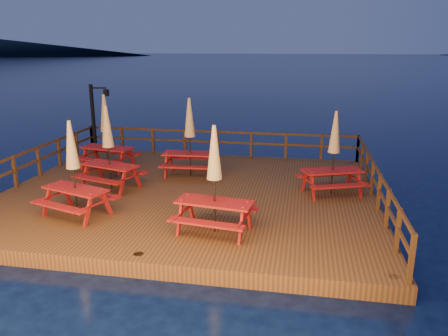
# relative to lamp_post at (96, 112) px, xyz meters

# --- Properties ---
(ground) EXTENTS (500.00, 500.00, 0.00)m
(ground) POSITION_rel_lamp_post_xyz_m (5.39, -4.55, -2.20)
(ground) COLOR black
(ground) RESTS_ON ground
(deck) EXTENTS (12.00, 10.00, 0.40)m
(deck) POSITION_rel_lamp_post_xyz_m (5.39, -4.55, -2.00)
(deck) COLOR #472A16
(deck) RESTS_ON ground
(deck_piles) EXTENTS (11.44, 9.44, 1.40)m
(deck_piles) POSITION_rel_lamp_post_xyz_m (5.39, -4.55, -2.50)
(deck_piles) COLOR #372511
(deck_piles) RESTS_ON ground
(railing) EXTENTS (11.80, 9.75, 1.10)m
(railing) POSITION_rel_lamp_post_xyz_m (5.39, -2.77, -1.03)
(railing) COLOR #372511
(railing) RESTS_ON deck
(lamp_post) EXTENTS (0.85, 0.18, 3.00)m
(lamp_post) POSITION_rel_lamp_post_xyz_m (0.00, 0.00, 0.00)
(lamp_post) COLOR black
(lamp_post) RESTS_ON deck
(picnic_table_0) EXTENTS (2.33, 2.10, 2.78)m
(picnic_table_0) POSITION_rel_lamp_post_xyz_m (2.75, -4.77, -0.35)
(picnic_table_0) COLOR maroon
(picnic_table_0) RESTS_ON deck
(picnic_table_1) EXTENTS (2.07, 1.73, 2.85)m
(picnic_table_1) POSITION_rel_lamp_post_xyz_m (4.99, -2.82, -0.32)
(picnic_table_1) COLOR maroon
(picnic_table_1) RESTS_ON deck
(picnic_table_2) EXTENTS (2.30, 2.02, 2.88)m
(picnic_table_2) POSITION_rel_lamp_post_xyz_m (1.63, -2.53, -0.30)
(picnic_table_2) COLOR maroon
(picnic_table_2) RESTS_ON deck
(picnic_table_3) EXTENTS (2.28, 2.07, 2.70)m
(picnic_table_3) POSITION_rel_lamp_post_xyz_m (2.84, -7.21, -0.39)
(picnic_table_3) COLOR maroon
(picnic_table_3) RESTS_ON deck
(picnic_table_4) EXTENTS (2.15, 1.86, 2.78)m
(picnic_table_4) POSITION_rel_lamp_post_xyz_m (6.88, -7.61, -0.35)
(picnic_table_4) COLOR maroon
(picnic_table_4) RESTS_ON deck
(picnic_table_5) EXTENTS (2.32, 2.13, 2.69)m
(picnic_table_5) POSITION_rel_lamp_post_xyz_m (9.98, -4.03, -0.40)
(picnic_table_5) COLOR maroon
(picnic_table_5) RESTS_ON deck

